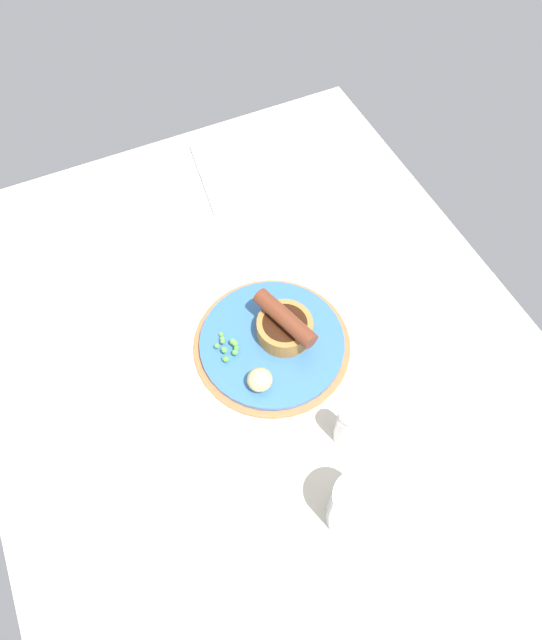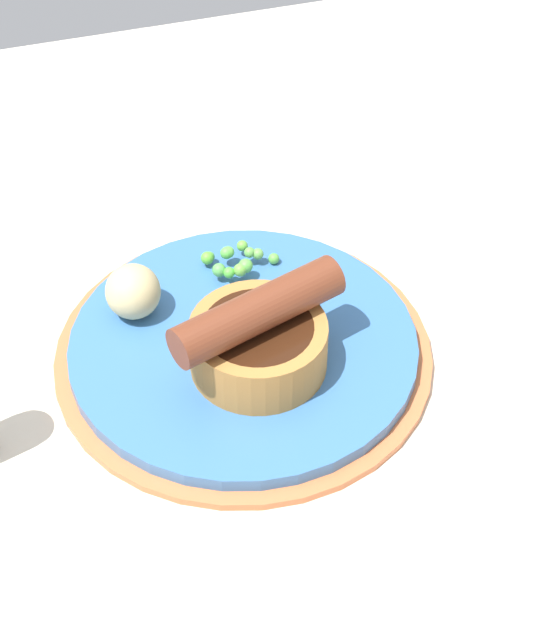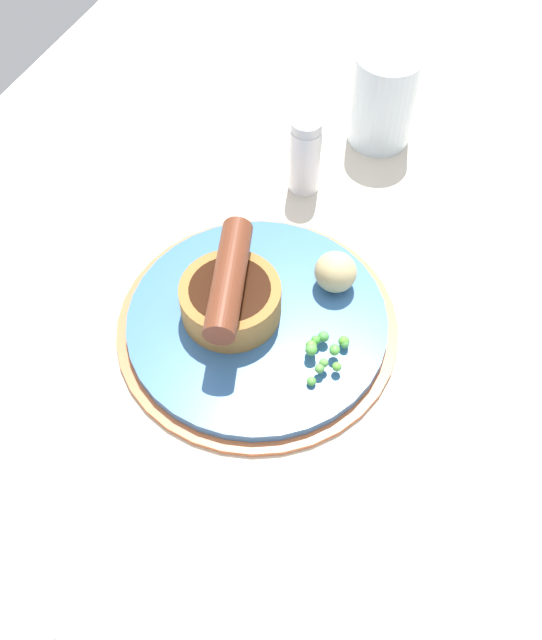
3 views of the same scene
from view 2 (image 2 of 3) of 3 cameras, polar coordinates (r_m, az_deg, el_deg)
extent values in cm
cube|color=beige|center=(67.96, -6.58, -2.74)|extent=(110.00, 80.00, 3.00)
cylinder|color=#CC6B3D|center=(66.15, -1.47, -1.83)|extent=(23.30, 23.30, 0.50)
cylinder|color=#386BA8|center=(65.83, -1.48, -1.56)|extent=(21.43, 21.43, 1.40)
cylinder|color=#AD7538|center=(62.78, -0.68, -1.39)|extent=(8.17, 8.17, 3.19)
cylinder|color=#33190C|center=(61.76, -0.69, -0.45)|extent=(6.54, 6.54, 0.30)
cylinder|color=brown|center=(60.79, -0.70, 0.49)|extent=(11.02, 5.71, 2.50)
sphere|color=#61AA49|center=(69.88, -1.15, 3.62)|extent=(0.72, 0.72, 0.72)
sphere|color=#54A24D|center=(70.24, -3.30, 3.39)|extent=(0.70, 0.70, 0.70)
sphere|color=#5DB147|center=(69.84, -2.29, 3.64)|extent=(0.81, 0.81, 0.81)
sphere|color=green|center=(68.62, -2.25, 2.54)|extent=(0.75, 0.75, 0.75)
sphere|color=#5CB548|center=(68.73, -1.37, 2.91)|extent=(0.95, 0.95, 0.95)
sphere|color=#65AE41|center=(68.58, -1.66, 2.68)|extent=(0.87, 0.87, 0.87)
sphere|color=#64B13E|center=(70.70, -1.54, 3.98)|extent=(0.75, 0.75, 0.75)
sphere|color=#56AC4E|center=(68.83, -2.79, 2.68)|extent=(0.90, 0.90, 0.90)
sphere|color=#5CB336|center=(70.07, -3.42, 3.32)|extent=(0.87, 0.87, 0.87)
sphere|color=#58B847|center=(69.79, -2.39, 3.59)|extent=(0.82, 0.82, 0.82)
sphere|color=#66AC4D|center=(69.98, -0.71, 3.55)|extent=(0.76, 0.76, 0.76)
sphere|color=#5BAD42|center=(70.37, 0.15, 3.29)|extent=(0.74, 0.74, 0.74)
ellipsoid|color=#CCB77F|center=(66.55, -7.22, 1.55)|extent=(4.09, 4.17, 3.46)
camera|label=1|loc=(0.72, -66.40, 49.80)|focal=32.00mm
camera|label=3|loc=(0.73, 25.08, 42.29)|focal=40.00mm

